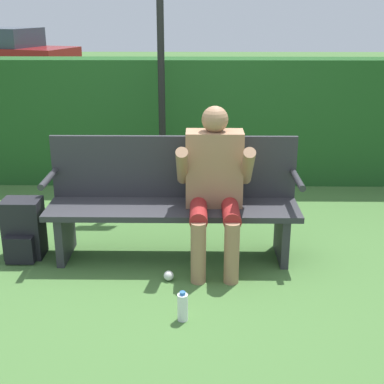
# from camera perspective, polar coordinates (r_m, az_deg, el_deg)

# --- Properties ---
(ground_plane) EXTENTS (40.00, 40.00, 0.00)m
(ground_plane) POSITION_cam_1_polar(r_m,az_deg,el_deg) (4.33, -1.98, -6.89)
(ground_plane) COLOR #426B33
(hedge_back) EXTENTS (12.00, 0.42, 1.37)m
(hedge_back) POSITION_cam_1_polar(r_m,az_deg,el_deg) (5.99, -1.18, 7.52)
(hedge_back) COLOR #1E4C1E
(hedge_back) RESTS_ON ground
(park_bench) EXTENTS (1.96, 0.48, 0.94)m
(park_bench) POSITION_cam_1_polar(r_m,az_deg,el_deg) (4.21, -2.01, -0.69)
(park_bench) COLOR #2D2D33
(park_bench) RESTS_ON ground
(person_seated) EXTENTS (0.57, 0.62, 1.21)m
(person_seated) POSITION_cam_1_polar(r_m,az_deg,el_deg) (4.03, 2.41, 1.24)
(person_seated) COLOR #997051
(person_seated) RESTS_ON ground
(backpack) EXTENTS (0.30, 0.30, 0.48)m
(backpack) POSITION_cam_1_polar(r_m,az_deg,el_deg) (4.44, -17.53, -3.92)
(backpack) COLOR black
(backpack) RESTS_ON ground
(water_bottle) EXTENTS (0.07, 0.07, 0.20)m
(water_bottle) POSITION_cam_1_polar(r_m,az_deg,el_deg) (3.48, -1.01, -12.15)
(water_bottle) COLOR white
(water_bottle) RESTS_ON ground
(signpost) EXTENTS (0.35, 0.09, 2.62)m
(signpost) POSITION_cam_1_polar(r_m,az_deg,el_deg) (5.38, -3.35, 14.61)
(signpost) COLOR black
(signpost) RESTS_ON ground
(parked_car) EXTENTS (4.49, 2.90, 1.32)m
(parked_car) POSITION_cam_1_polar(r_m,az_deg,el_deg) (16.42, -19.61, 13.75)
(parked_car) COLOR maroon
(parked_car) RESTS_ON ground
(litter_crumple) EXTENTS (0.07, 0.07, 0.07)m
(litter_crumple) POSITION_cam_1_polar(r_m,az_deg,el_deg) (3.96, -2.50, -8.90)
(litter_crumple) COLOR silver
(litter_crumple) RESTS_ON ground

